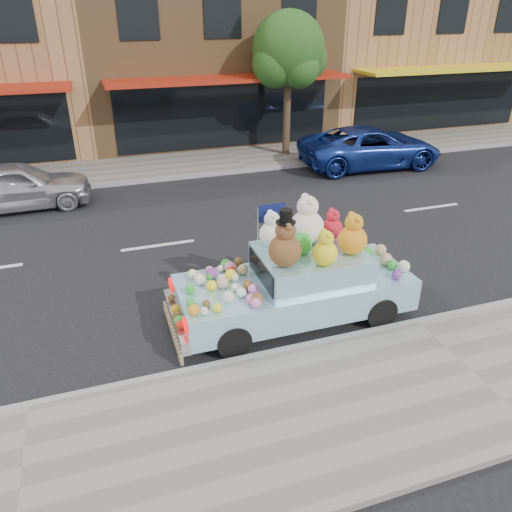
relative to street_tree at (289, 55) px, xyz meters
name	(u,v)px	position (x,y,z in m)	size (l,w,h in m)	color
ground	(306,225)	(-2.03, -6.55, -3.69)	(120.00, 120.00, 0.00)	black
near_sidewalk	(472,374)	(-2.03, -13.05, -3.63)	(60.00, 3.00, 0.12)	gray
far_sidewalk	(237,159)	(-2.03, -0.05, -3.63)	(60.00, 3.00, 0.12)	gray
near_kerb	(416,323)	(-2.03, -11.55, -3.63)	(60.00, 0.12, 0.13)	gray
far_kerb	(249,170)	(-2.03, -1.55, -3.63)	(60.00, 0.12, 0.13)	gray
storefront_mid	(199,47)	(-2.03, 5.42, -0.05)	(10.00, 9.80, 7.30)	olive
storefront_right	(396,42)	(7.97, 5.42, -0.05)	(10.00, 9.80, 7.30)	#A36F44
street_tree	(289,55)	(0.00, 0.00, 0.00)	(3.00, 2.70, 5.22)	#38281C
car_silver	(16,186)	(-9.42, -2.72, -3.00)	(1.63, 4.05, 1.38)	#BAB9BE
car_blue	(370,147)	(2.37, -2.27, -2.98)	(2.37, 5.14, 1.43)	navy
art_car	(297,278)	(-4.02, -10.53, -2.86)	(4.50, 1.81, 2.37)	black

